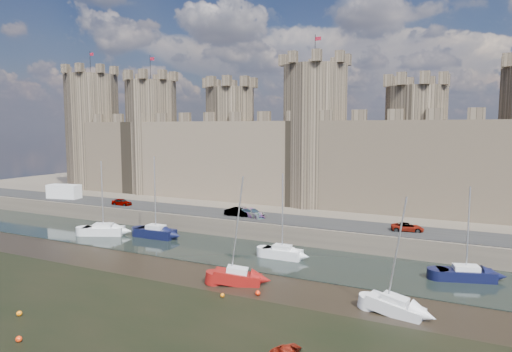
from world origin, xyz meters
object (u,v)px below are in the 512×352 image
object	(u,v)px
car_1	(238,212)
sailboat_2	(282,252)
car_3	(407,227)
sailboat_1	(156,232)
car_2	(252,213)
van	(64,192)
sailboat_0	(103,230)
car_0	(122,202)
sailboat_4	(237,277)
sailboat_5	(395,306)
sailboat_3	(466,273)

from	to	relation	value
car_1	sailboat_2	distance (m)	14.48
car_3	sailboat_1	world-z (taller)	sailboat_1
car_2	van	bearing A→B (deg)	105.13
sailboat_1	sailboat_0	bearing A→B (deg)	-166.15
car_0	sailboat_2	world-z (taller)	sailboat_2
sailboat_4	sailboat_0	bearing A→B (deg)	139.52
van	sailboat_0	bearing A→B (deg)	-38.74
car_1	car_0	bearing A→B (deg)	89.93
van	sailboat_1	world-z (taller)	sailboat_1
car_1	car_3	size ratio (longest dim) A/B	0.98
car_2	car_1	bearing A→B (deg)	112.67
car_0	sailboat_5	world-z (taller)	sailboat_5
car_2	sailboat_5	bearing A→B (deg)	-115.05
sailboat_0	sailboat_5	distance (m)	43.44
sailboat_0	car_1	bearing A→B (deg)	5.97
sailboat_2	sailboat_3	bearing A→B (deg)	2.64
sailboat_0	sailboat_2	world-z (taller)	sailboat_0
car_3	sailboat_2	distance (m)	16.29
sailboat_0	sailboat_1	size ratio (longest dim) A/B	0.93
car_2	sailboat_2	size ratio (longest dim) A/B	0.45
sailboat_0	sailboat_1	xyz separation A→B (m)	(7.74, 2.10, 0.05)
car_2	sailboat_3	bearing A→B (deg)	-90.79
van	sailboat_4	world-z (taller)	sailboat_4
sailboat_5	car_0	bearing A→B (deg)	167.56
car_2	car_3	bearing A→B (deg)	-73.09
car_1	car_2	bearing A→B (deg)	-84.09
sailboat_0	sailboat_4	world-z (taller)	sailboat_4
car_1	sailboat_5	bearing A→B (deg)	-128.94
car_1	sailboat_5	xyz separation A→B (m)	(25.71, -19.78, -2.42)
sailboat_5	car_1	bearing A→B (deg)	152.13
sailboat_1	car_0	bearing A→B (deg)	149.28
sailboat_1	sailboat_4	xyz separation A→B (m)	(19.33, -11.50, -0.09)
car_3	car_0	bearing A→B (deg)	77.83
sailboat_4	sailboat_2	bearing A→B (deg)	65.86
car_3	sailboat_4	bearing A→B (deg)	132.88
van	sailboat_3	world-z (taller)	sailboat_3
van	sailboat_5	xyz separation A→B (m)	(62.00, -20.25, -3.07)
sailboat_0	van	bearing A→B (deg)	127.74
car_2	sailboat_5	size ratio (longest dim) A/B	0.46
car_3	van	world-z (taller)	van
car_2	sailboat_4	size ratio (longest dim) A/B	0.42
sailboat_1	sailboat_5	world-z (taller)	sailboat_1
car_0	sailboat_1	bearing A→B (deg)	-120.49
car_2	sailboat_4	bearing A→B (deg)	-141.50
car_2	sailboat_4	world-z (taller)	sailboat_4
car_2	sailboat_2	xyz separation A→B (m)	(8.81, -9.42, -2.35)
car_3	sailboat_0	world-z (taller)	sailboat_0
sailboat_3	sailboat_4	world-z (taller)	sailboat_4
car_1	car_3	distance (m)	23.68
van	sailboat_4	size ratio (longest dim) A/B	0.55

